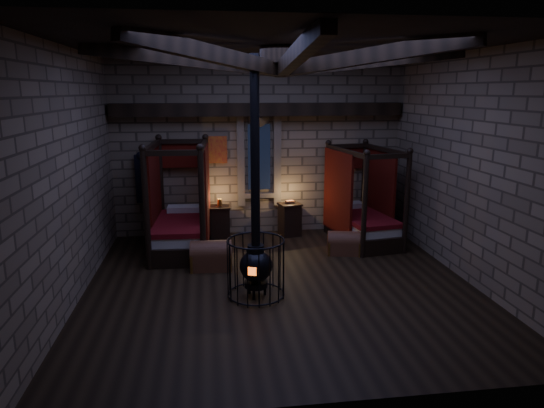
{
  "coord_description": "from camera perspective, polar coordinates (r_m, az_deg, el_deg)",
  "views": [
    {
      "loc": [
        -1.27,
        -8.24,
        3.49
      ],
      "look_at": [
        -0.07,
        0.6,
        1.39
      ],
      "focal_mm": 32.0,
      "sensor_mm": 36.0,
      "label": 1
    }
  ],
  "objects": [
    {
      "name": "bed_left",
      "position": [
        10.96,
        -10.62,
        -2.35
      ],
      "size": [
        1.31,
        2.33,
        2.38
      ],
      "rotation": [
        0.0,
        0.0,
        -0.05
      ],
      "color": "black",
      "rests_on": "ground"
    },
    {
      "name": "trunk_right",
      "position": [
        10.72,
        8.44,
        -4.63
      ],
      "size": [
        0.78,
        0.58,
        0.52
      ],
      "rotation": [
        0.0,
        0.0,
        -0.21
      ],
      "color": "brown",
      "rests_on": "ground"
    },
    {
      "name": "stove",
      "position": [
        8.36,
        -1.91,
        -6.86
      ],
      "size": [
        1.0,
        1.0,
        4.05
      ],
      "rotation": [
        0.0,
        0.0,
        -0.34
      ],
      "color": "black",
      "rests_on": "ground"
    },
    {
      "name": "nightstand_left",
      "position": [
        11.68,
        -6.14,
        -2.12
      ],
      "size": [
        0.51,
        0.49,
        0.98
      ],
      "rotation": [
        0.0,
        0.0,
        -0.02
      ],
      "color": "black",
      "rests_on": "ground"
    },
    {
      "name": "nightstand_right",
      "position": [
        11.9,
        2.09,
        -1.78
      ],
      "size": [
        0.6,
        0.58,
        0.88
      ],
      "rotation": [
        0.0,
        0.0,
        0.24
      ],
      "color": "black",
      "rests_on": "ground"
    },
    {
      "name": "trunk_left",
      "position": [
        9.8,
        -7.16,
        -6.11
      ],
      "size": [
        0.84,
        0.56,
        0.6
      ],
      "rotation": [
        0.0,
        0.0,
        -0.05
      ],
      "color": "brown",
      "rests_on": "ground"
    },
    {
      "name": "bed_right",
      "position": [
        11.63,
        10.47,
        -1.67
      ],
      "size": [
        1.42,
        2.25,
        2.21
      ],
      "rotation": [
        0.0,
        0.0,
        0.15
      ],
      "color": "black",
      "rests_on": "ground"
    },
    {
      "name": "room",
      "position": [
        8.43,
        0.96,
        14.95
      ],
      "size": [
        7.02,
        7.02,
        4.29
      ],
      "color": "black",
      "rests_on": "ground"
    }
  ]
}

